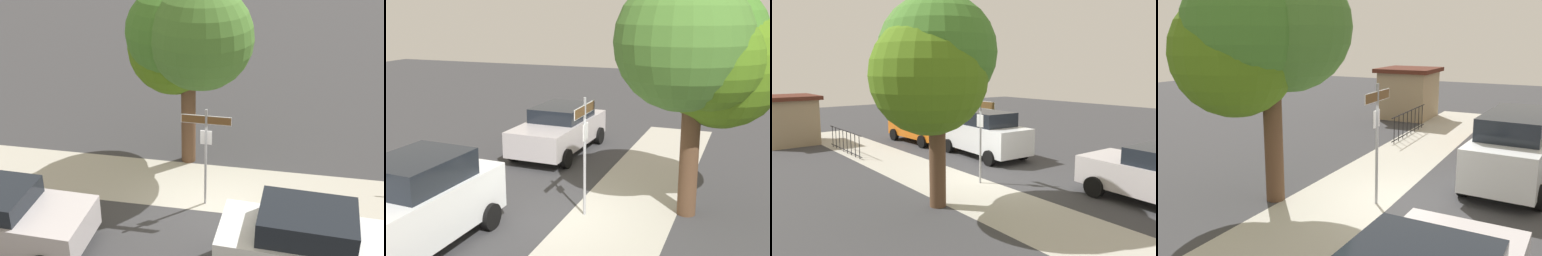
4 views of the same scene
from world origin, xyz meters
TOP-DOWN VIEW (x-y plane):
  - ground_plane at (0.00, 0.00)m, footprint 60.00×60.00m
  - sidewalk_strip at (2.00, 1.30)m, footprint 24.00×2.60m
  - street_sign at (-0.19, 0.40)m, footprint 1.39×0.07m
  - shade_tree at (-1.25, 3.01)m, footprint 4.07×3.93m
  - car_white at (2.80, -2.40)m, footprint 4.61×2.25m

SIDE VIEW (x-z plane):
  - ground_plane at x=0.00m, z-range 0.00..0.00m
  - sidewalk_strip at x=2.00m, z-range 0.00..0.00m
  - car_white at x=2.80m, z-range 0.00..2.04m
  - street_sign at x=-0.19m, z-range 0.59..3.62m
  - shade_tree at x=-1.25m, z-range 1.12..7.06m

